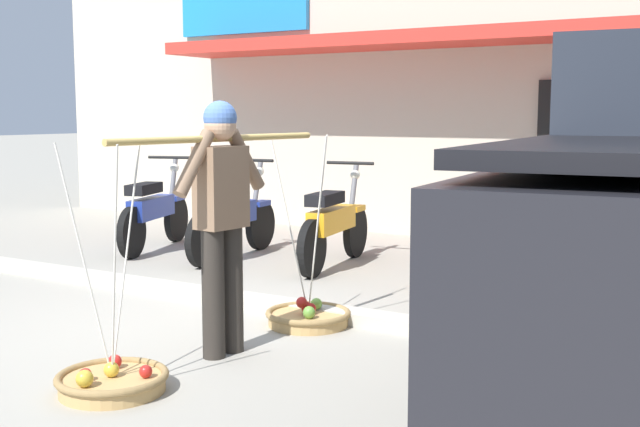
# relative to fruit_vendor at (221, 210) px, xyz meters

# --- Properties ---
(ground_plane) EXTENTS (90.00, 90.00, 0.00)m
(ground_plane) POSITION_rel_fruit_vendor_xyz_m (-0.57, 0.46, -0.98)
(ground_plane) COLOR #9E998C
(sidewalk_curb) EXTENTS (20.00, 0.24, 0.10)m
(sidewalk_curb) POSITION_rel_fruit_vendor_xyz_m (-0.57, 1.16, -0.93)
(sidewalk_curb) COLOR #BAB4A5
(sidewalk_curb) RESTS_ON ground
(fruit_vendor) EXTENTS (0.23, 1.85, 1.70)m
(fruit_vendor) POSITION_rel_fruit_vendor_xyz_m (0.00, 0.00, 0.00)
(fruit_vendor) COLOR #2D2823
(fruit_vendor) RESTS_ON ground
(fruit_basket_left_side) EXTENTS (0.66, 0.66, 1.45)m
(fruit_basket_left_side) POSITION_rel_fruit_vendor_xyz_m (0.10, 0.92, -0.90)
(fruit_basket_left_side) COLOR tan
(fruit_basket_left_side) RESTS_ON ground
(fruit_basket_right_side) EXTENTS (0.66, 0.66, 1.45)m
(fruit_basket_right_side) POSITION_rel_fruit_vendor_xyz_m (-0.10, -0.93, -0.90)
(fruit_basket_right_side) COLOR tan
(fruit_basket_right_side) RESTS_ON ground
(motorcycle_nearest_shop) EXTENTS (0.72, 1.76, 1.09)m
(motorcycle_nearest_shop) POSITION_rel_fruit_vendor_xyz_m (-3.28, 2.87, -0.53)
(motorcycle_nearest_shop) COLOR black
(motorcycle_nearest_shop) RESTS_ON ground
(motorcycle_second_in_row) EXTENTS (0.54, 1.82, 1.09)m
(motorcycle_second_in_row) POSITION_rel_fruit_vendor_xyz_m (-2.14, 2.90, -0.53)
(motorcycle_second_in_row) COLOR black
(motorcycle_second_in_row) RESTS_ON ground
(motorcycle_third_in_row) EXTENTS (0.54, 1.81, 1.09)m
(motorcycle_third_in_row) POSITION_rel_fruit_vendor_xyz_m (-0.91, 3.04, -0.53)
(motorcycle_third_in_row) COLOR black
(motorcycle_third_in_row) RESTS_ON ground
(storefront_building) EXTENTS (13.00, 6.00, 4.20)m
(storefront_building) POSITION_rel_fruit_vendor_xyz_m (-0.89, 7.94, 1.12)
(storefront_building) COLOR beige
(storefront_building) RESTS_ON ground
(wooden_crate) EXTENTS (0.44, 0.36, 0.32)m
(wooden_crate) POSITION_rel_fruit_vendor_xyz_m (0.52, 2.61, -0.82)
(wooden_crate) COLOR olive
(wooden_crate) RESTS_ON ground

